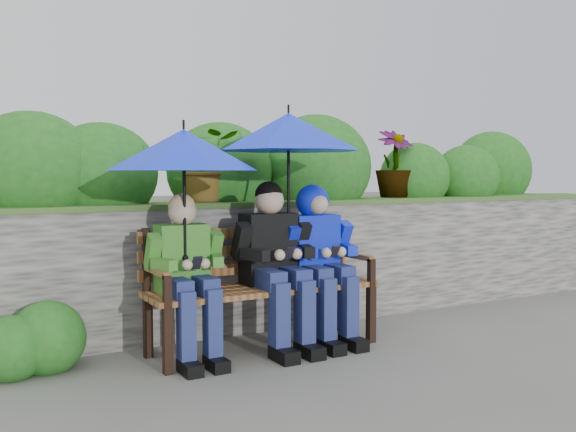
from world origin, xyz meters
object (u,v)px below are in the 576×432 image
umbrella_left (184,150)px  umbrella_right (288,132)px  park_bench (259,278)px  boy_left (187,269)px  boy_right (319,250)px  boy_middle (275,258)px

umbrella_left → umbrella_right: size_ratio=0.96×
park_bench → boy_left: size_ratio=1.50×
boy_right → umbrella_left: (-1.05, -0.00, 0.72)m
boy_left → boy_right: bearing=0.5°
boy_middle → umbrella_left: 1.01m
boy_right → umbrella_left: 1.27m
boy_left → park_bench: bearing=7.8°
park_bench → umbrella_left: 1.08m
umbrella_left → boy_right: bearing=0.2°
boy_middle → umbrella_right: 0.91m
umbrella_left → boy_left: bearing=-19.2°
boy_left → umbrella_right: 1.23m
park_bench → boy_right: boy_right is taller
boy_middle → umbrella_left: umbrella_left is taller
park_bench → boy_left: (-0.57, -0.08, 0.12)m
park_bench → umbrella_right: size_ratio=1.59×
park_bench → boy_right: 0.51m
boy_right → boy_left: bearing=-179.5°
park_bench → umbrella_left: bearing=-172.8°
boy_left → boy_middle: boy_middle is taller
park_bench → boy_left: boy_left is taller
boy_middle → boy_left: bearing=179.3°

